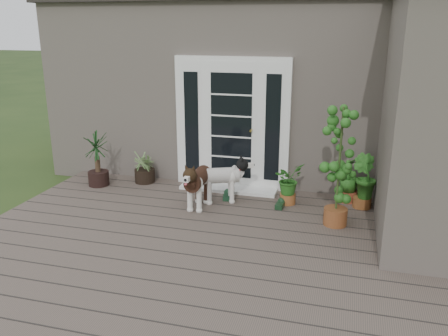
# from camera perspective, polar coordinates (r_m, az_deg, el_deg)

# --- Properties ---
(deck) EXTENTS (6.20, 4.60, 0.12)m
(deck) POSITION_cam_1_polar(r_m,az_deg,el_deg) (5.93, -2.56, -9.75)
(deck) COLOR #6B5B4C
(deck) RESTS_ON ground
(house_main) EXTENTS (7.40, 4.00, 3.10)m
(house_main) POSITION_cam_1_polar(r_m,az_deg,el_deg) (9.49, 5.31, 9.91)
(house_main) COLOR #665E54
(house_main) RESTS_ON ground
(door_unit) EXTENTS (1.90, 0.14, 2.15)m
(door_unit) POSITION_cam_1_polar(r_m,az_deg,el_deg) (7.62, 0.97, 5.45)
(door_unit) COLOR white
(door_unit) RESTS_ON deck
(door_step) EXTENTS (1.60, 0.40, 0.05)m
(door_step) POSITION_cam_1_polar(r_m,az_deg,el_deg) (7.72, 0.56, -2.50)
(door_step) COLOR white
(door_step) RESTS_ON deck
(brindle_dog) EXTENTS (0.34, 0.79, 0.66)m
(brindle_dog) POSITION_cam_1_polar(r_m,az_deg,el_deg) (6.89, -3.20, -2.28)
(brindle_dog) COLOR #3F2216
(brindle_dog) RESTS_ON deck
(white_dog) EXTENTS (0.82, 0.60, 0.63)m
(white_dog) POSITION_cam_1_polar(r_m,az_deg,el_deg) (7.09, -0.44, -1.82)
(white_dog) COLOR white
(white_dog) RESTS_ON deck
(spider_plant) EXTENTS (0.62, 0.62, 0.62)m
(spider_plant) POSITION_cam_1_polar(r_m,az_deg,el_deg) (8.12, -9.74, 0.38)
(spider_plant) COLOR #7A9B5F
(spider_plant) RESTS_ON deck
(yucca) EXTENTS (0.84, 0.84, 0.95)m
(yucca) POSITION_cam_1_polar(r_m,az_deg,el_deg) (8.09, -15.31, 1.17)
(yucca) COLOR black
(yucca) RESTS_ON deck
(herb_a) EXTENTS (0.59, 0.59, 0.55)m
(herb_a) POSITION_cam_1_polar(r_m,az_deg,el_deg) (7.11, 7.88, -2.26)
(herb_a) COLOR #2C611B
(herb_a) RESTS_ON deck
(herb_b) EXTENTS (0.56, 0.56, 0.60)m
(herb_b) POSITION_cam_1_polar(r_m,az_deg,el_deg) (7.19, 16.70, -2.43)
(herb_b) COLOR #164F16
(herb_b) RESTS_ON deck
(herb_c) EXTENTS (0.50, 0.50, 0.56)m
(herb_c) POSITION_cam_1_polar(r_m,az_deg,el_deg) (7.41, 15.04, -1.89)
(herb_c) COLOR #19581A
(herb_c) RESTS_ON deck
(sapling) EXTENTS (0.54, 0.54, 1.69)m
(sapling) POSITION_cam_1_polar(r_m,az_deg,el_deg) (6.31, 13.95, 0.28)
(sapling) COLOR #214C15
(sapling) RESTS_ON deck
(clog_left) EXTENTS (0.20, 0.35, 0.10)m
(clog_left) POSITION_cam_1_polar(r_m,az_deg,el_deg) (7.34, 0.41, -3.36)
(clog_left) COLOR #163721
(clog_left) RESTS_ON deck
(clog_right) EXTENTS (0.18, 0.34, 0.10)m
(clog_right) POSITION_cam_1_polar(r_m,az_deg,el_deg) (7.04, 6.94, -4.41)
(clog_right) COLOR black
(clog_right) RESTS_ON deck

